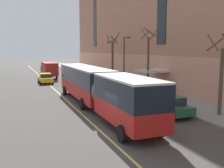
# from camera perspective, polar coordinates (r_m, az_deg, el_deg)

# --- Properties ---
(ground_plane) EXTENTS (260.00, 260.00, 0.00)m
(ground_plane) POSITION_cam_1_polar(r_m,az_deg,el_deg) (16.97, 1.68, -10.33)
(ground_plane) COLOR #4C4947
(sidewalk) EXTENTS (4.87, 160.00, 0.15)m
(sidewalk) POSITION_cam_1_polar(r_m,az_deg,el_deg) (24.05, 18.94, -5.17)
(sidewalk) COLOR gray
(sidewalk) RESTS_ON ground
(city_bus) EXTENTS (2.79, 20.00, 3.47)m
(city_bus) POSITION_cam_1_polar(r_m,az_deg,el_deg) (22.85, -3.44, -0.45)
(city_bus) COLOR red
(city_bus) RESTS_ON ground
(parked_car_green_2) EXTENTS (2.02, 4.39, 1.56)m
(parked_car_green_2) POSITION_cam_1_polar(r_m,az_deg,el_deg) (27.07, 4.28, -1.85)
(parked_car_green_2) COLOR #23603D
(parked_car_green_2) RESTS_ON ground
(parked_car_green_3) EXTENTS (2.16, 4.36, 1.56)m
(parked_car_green_3) POSITION_cam_1_polar(r_m,az_deg,el_deg) (21.27, 12.34, -4.62)
(parked_car_green_3) COLOR #23603D
(parked_car_green_3) RESTS_ON ground
(parked_car_black_5) EXTENTS (2.09, 4.50, 1.56)m
(parked_car_black_5) POSITION_cam_1_polar(r_m,az_deg,el_deg) (37.98, -3.19, 0.89)
(parked_car_black_5) COLOR black
(parked_car_black_5) RESTS_ON ground
(parked_car_champagne_6) EXTENTS (1.92, 4.37, 1.56)m
(parked_car_champagne_6) POSITION_cam_1_polar(r_m,az_deg,el_deg) (43.84, -5.54, 1.77)
(parked_car_champagne_6) COLOR #BCAD89
(parked_car_champagne_6) RESTS_ON ground
(box_truck) EXTENTS (2.40, 7.53, 2.88)m
(box_truck) POSITION_cam_1_polar(r_m,az_deg,el_deg) (48.08, -13.55, 3.16)
(box_truck) COLOR maroon
(box_truck) RESTS_ON ground
(taxi_cab) EXTENTS (2.02, 4.24, 1.56)m
(taxi_cab) POSITION_cam_1_polar(r_m,az_deg,el_deg) (41.34, -14.28, 1.21)
(taxi_cab) COLOR yellow
(taxi_cab) RESTS_ON ground
(street_tree_mid_block) EXTENTS (1.96, 1.92, 6.23)m
(street_tree_mid_block) POSITION_cam_1_polar(r_m,az_deg,el_deg) (21.65, 22.66, 2.14)
(street_tree_mid_block) COLOR brown
(street_tree_mid_block) RESTS_ON sidewalk
(street_tree_far_uptown) EXTENTS (1.95, 1.90, 7.46)m
(street_tree_far_uptown) POSITION_cam_1_polar(r_m,az_deg,el_deg) (30.89, 7.89, 5.28)
(street_tree_far_uptown) COLOR brown
(street_tree_far_uptown) RESTS_ON sidewalk
(street_tree_far_downtown) EXTENTS (1.96, 1.70, 7.64)m
(street_tree_far_downtown) POSITION_cam_1_polar(r_m,az_deg,el_deg) (41.37, 0.12, 5.81)
(street_tree_far_downtown) COLOR brown
(street_tree_far_downtown) RESTS_ON sidewalk
(street_lamp) EXTENTS (0.36, 1.48, 6.60)m
(street_lamp) POSITION_cam_1_polar(r_m,az_deg,el_deg) (33.08, 2.80, 5.86)
(street_lamp) COLOR #2D2D30
(street_lamp) RESTS_ON sidewalk
(lane_centerline) EXTENTS (0.16, 140.00, 0.01)m
(lane_centerline) POSITION_cam_1_polar(r_m,az_deg,el_deg) (19.32, -4.88, -8.09)
(lane_centerline) COLOR #E0D66B
(lane_centerline) RESTS_ON ground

